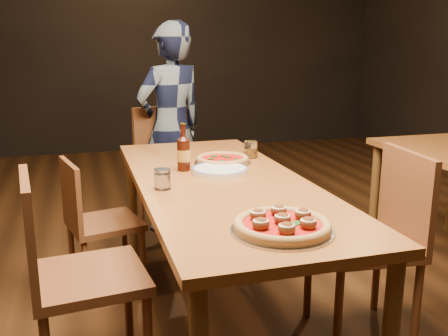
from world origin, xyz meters
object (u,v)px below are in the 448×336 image
object	(u,v)px
chair_main_nw	(89,275)
diner	(171,129)
amber_glass	(251,150)
table_main	(221,194)
pizza_margherita	(223,160)
chair_main_e	(362,243)
pizza_meatball	(282,225)
beer_bottle	(184,154)
chair_main_sw	(105,222)
plate_stack	(220,170)
chair_end	(176,169)
water_glass	(162,179)

from	to	relation	value
chair_main_nw	diner	xyz separation A→B (m)	(0.66, 1.71, 0.30)
amber_glass	table_main	bearing A→B (deg)	-125.38
table_main	pizza_margherita	size ratio (longest dim) A/B	6.41
chair_main_e	pizza_margherita	xyz separation A→B (m)	(-0.50, 0.65, 0.29)
pizza_meatball	beer_bottle	distance (m)	0.98
chair_main_sw	plate_stack	distance (m)	0.78
chair_main_nw	beer_bottle	size ratio (longest dim) A/B	3.94
chair_main_sw	chair_main_e	size ratio (longest dim) A/B	0.85
chair_main_nw	chair_end	size ratio (longest dim) A/B	0.97
beer_bottle	pizza_margherita	bearing A→B (deg)	23.27
chair_end	beer_bottle	distance (m)	1.14
chair_main_e	chair_main_nw	bearing A→B (deg)	-84.84
chair_end	chair_main_e	bearing A→B (deg)	-89.85
chair_main_e	plate_stack	size ratio (longest dim) A/B	3.34
chair_main_sw	water_glass	size ratio (longest dim) A/B	8.76
chair_main_nw	beer_bottle	xyz separation A→B (m)	(0.51, 0.54, 0.36)
chair_main_sw	pizza_margherita	bearing A→B (deg)	-118.87
table_main	water_glass	distance (m)	0.33
chair_main_sw	pizza_margherita	world-z (taller)	chair_main_sw
plate_stack	pizza_margherita	bearing A→B (deg)	70.23
pizza_margherita	beer_bottle	distance (m)	0.27
water_glass	amber_glass	xyz separation A→B (m)	(0.60, 0.50, 0.00)
table_main	plate_stack	bearing A→B (deg)	76.80
chair_main_nw	amber_glass	distance (m)	1.24
pizza_margherita	beer_bottle	world-z (taller)	beer_bottle
chair_main_e	amber_glass	world-z (taller)	chair_main_e
water_glass	pizza_margherita	bearing A→B (deg)	45.83
pizza_meatball	plate_stack	size ratio (longest dim) A/B	1.28
chair_main_e	amber_glass	bearing A→B (deg)	-151.94
table_main	diner	distance (m)	1.40
water_glass	diner	size ratio (longest dim) A/B	0.06
beer_bottle	amber_glass	bearing A→B (deg)	23.57
chair_main_e	beer_bottle	xyz separation A→B (m)	(-0.74, 0.55, 0.36)
chair_end	pizza_margherita	size ratio (longest dim) A/B	3.16
chair_main_e	plate_stack	distance (m)	0.78
table_main	beer_bottle	world-z (taller)	beer_bottle
table_main	plate_stack	distance (m)	0.16
water_glass	diner	xyz separation A→B (m)	(0.31, 1.48, -0.02)
chair_main_e	pizza_margherita	distance (m)	0.87
chair_main_e	water_glass	xyz separation A→B (m)	(-0.91, 0.24, 0.32)
chair_main_nw	water_glass	world-z (taller)	chair_main_nw
pizza_meatball	chair_end	bearing A→B (deg)	89.73
amber_glass	pizza_meatball	bearing A→B (deg)	-103.97
chair_main_e	water_glass	size ratio (longest dim) A/B	10.28
pizza_meatball	pizza_margherita	size ratio (longest dim) A/B	1.17
chair_end	water_glass	bearing A→B (deg)	-122.76
chair_main_nw	pizza_meatball	bearing A→B (deg)	-128.85
table_main	plate_stack	xyz separation A→B (m)	(0.03, 0.13, 0.09)
chair_main_sw	chair_end	world-z (taller)	chair_end
pizza_margherita	beer_bottle	bearing A→B (deg)	-156.73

